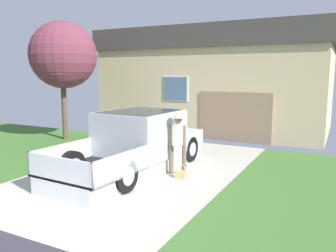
{
  "coord_description": "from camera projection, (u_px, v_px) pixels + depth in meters",
  "views": [
    {
      "loc": [
        5.07,
        -3.76,
        2.81
      ],
      "look_at": [
        0.62,
        4.87,
        1.3
      ],
      "focal_mm": 36.43,
      "sensor_mm": 36.0,
      "label": 1
    }
  ],
  "objects": [
    {
      "name": "handbag",
      "position": [
        181.0,
        174.0,
        9.17
      ],
      "size": [
        0.31,
        0.16,
        0.4
      ],
      "color": "tan",
      "rests_on": "ground"
    },
    {
      "name": "front_yard_tree",
      "position": [
        63.0,
        57.0,
        14.06
      ],
      "size": [
        2.77,
        2.77,
        4.94
      ],
      "color": "brown",
      "rests_on": "ground"
    },
    {
      "name": "pickup_truck",
      "position": [
        139.0,
        143.0,
        9.99
      ],
      "size": [
        2.3,
        5.46,
        1.72
      ],
      "rotation": [
        0.0,
        0.0,
        -0.06
      ],
      "color": "silver",
      "rests_on": "ground"
    },
    {
      "name": "house_with_garage",
      "position": [
        219.0,
        80.0,
        17.31
      ],
      "size": [
        10.77,
        6.57,
        4.86
      ],
      "color": "#D0B88C",
      "rests_on": "ground"
    },
    {
      "name": "person_with_hat",
      "position": [
        178.0,
        138.0,
        9.37
      ],
      "size": [
        0.49,
        0.46,
        1.74
      ],
      "rotation": [
        0.0,
        0.0,
        3.3
      ],
      "color": "brown",
      "rests_on": "ground"
    },
    {
      "name": "wheeled_trash_bin",
      "position": [
        128.0,
        125.0,
        14.75
      ],
      "size": [
        0.6,
        0.72,
        1.05
      ],
      "color": "#286B38",
      "rests_on": "ground"
    }
  ]
}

